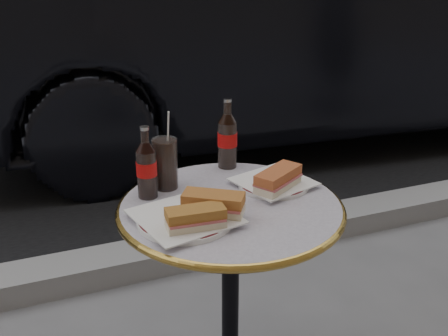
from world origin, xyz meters
name	(u,v)px	position (x,y,z in m)	size (l,w,h in m)	color
asphalt_road	(57,75)	(0.00, 5.00, 0.00)	(40.00, 8.00, 0.00)	black
curb	(156,257)	(0.00, 0.90, 0.05)	(40.00, 0.20, 0.12)	gray
bistro_table	(230,315)	(0.00, 0.00, 0.37)	(0.62, 0.62, 0.73)	#BAB2C4
plate_left	(185,219)	(-0.15, -0.05, 0.74)	(0.25, 0.25, 0.01)	white
plate_right	(273,184)	(0.16, 0.07, 0.74)	(0.21, 0.21, 0.01)	white
sandwich_left_a	(196,219)	(-0.14, -0.12, 0.77)	(0.14, 0.07, 0.05)	#A6682A
sandwich_left_b	(213,205)	(-0.07, -0.06, 0.77)	(0.16, 0.07, 0.05)	#AA632B
sandwich_right	(278,180)	(0.15, 0.02, 0.77)	(0.16, 0.07, 0.05)	#B0562C
cola_bottle_left	(146,162)	(-0.20, 0.13, 0.84)	(0.06, 0.06, 0.21)	black
cola_bottle_right	(227,133)	(0.09, 0.25, 0.84)	(0.06, 0.06, 0.22)	black
cola_glass	(165,163)	(-0.13, 0.17, 0.81)	(0.07, 0.07, 0.15)	black
parked_car	(286,28)	(1.39, 2.37, 0.80)	(4.85, 1.68, 1.60)	black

